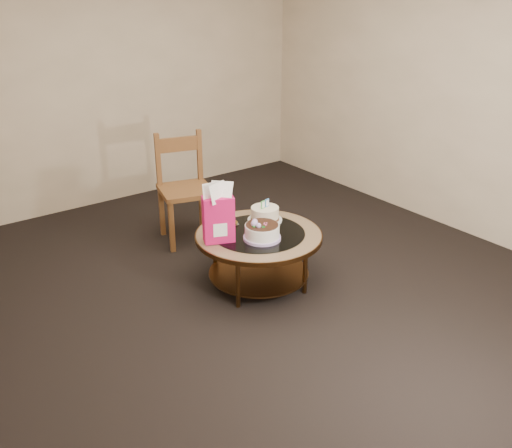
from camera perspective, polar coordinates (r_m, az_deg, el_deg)
ground at (r=4.75m, az=0.26°, el=-5.89°), size 5.00×5.00×0.00m
room_walls at (r=4.21m, az=0.30°, el=12.67°), size 4.52×5.02×2.61m
coffee_table at (r=4.58m, az=0.27°, el=-1.77°), size 1.02×1.02×0.46m
decorated_cake at (r=4.41m, az=0.59°, el=-0.85°), size 0.29×0.29×0.17m
cream_cake at (r=4.74m, az=0.90°, el=1.00°), size 0.29×0.29×0.18m
gift_bag at (r=4.32m, az=-3.79°, el=1.10°), size 0.26×0.23×0.47m
pillar_candle at (r=4.68m, az=-2.60°, el=0.28°), size 0.12×0.12×0.09m
dining_chair at (r=5.38m, az=-7.14°, el=3.62°), size 0.57×0.57×1.01m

